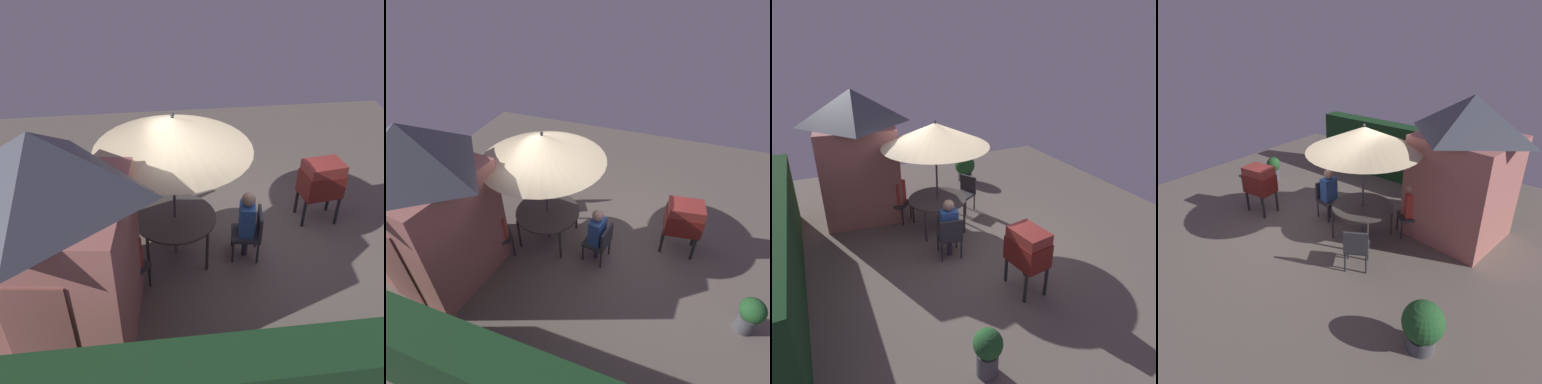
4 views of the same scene
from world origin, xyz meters
The scene contains 11 objects.
ground_plane centered at (0.00, 0.00, 0.00)m, with size 11.00×11.00×0.00m, color #6B6056.
garden_shed centered at (2.43, 1.70, 1.58)m, with size 2.14×2.08×3.10m.
patio_table centered at (0.86, 0.28, 0.71)m, with size 1.32×1.32×0.77m.
patio_umbrella centered at (0.86, 0.28, 2.26)m, with size 2.33×2.33×2.57m.
bbq_grill centered at (-1.81, -0.35, 0.85)m, with size 0.76×0.59×1.20m.
chair_near_shed centered at (1.67, 1.06, 0.52)m, with size 0.65×0.65×0.90m.
chair_far_side centered at (-0.37, 0.48, 0.52)m, with size 0.54×0.53×0.90m.
chair_toward_hedge centered at (1.44, -0.71, 0.52)m, with size 0.63×0.63×0.90m.
potted_plant_by_grill centered at (3.27, -1.56, 0.44)m, with size 0.62×0.62×0.81m.
person_in_red centered at (1.61, 1.00, 0.78)m, with size 0.41×0.41×1.26m.
person_in_blue centered at (-0.28, 0.47, 0.78)m, with size 0.29×0.38×1.26m.
Camera 1 is at (1.24, 5.77, 5.08)m, focal length 40.67 mm.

